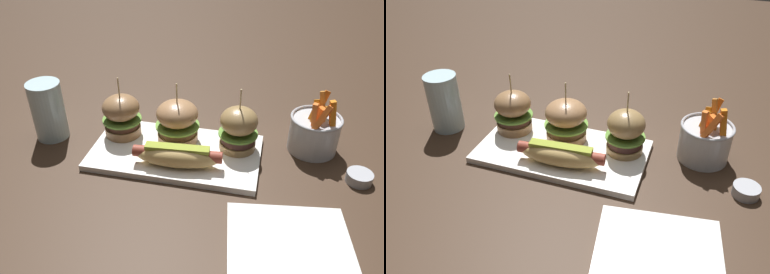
{
  "view_description": "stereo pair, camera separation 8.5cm",
  "coord_description": "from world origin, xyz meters",
  "views": [
    {
      "loc": [
        0.19,
        -0.69,
        0.53
      ],
      "look_at": [
        0.04,
        0.0,
        0.05
      ],
      "focal_mm": 37.2,
      "sensor_mm": 36.0,
      "label": 1
    },
    {
      "loc": [
        0.27,
        -0.67,
        0.53
      ],
      "look_at": [
        0.04,
        0.0,
        0.05
      ],
      "focal_mm": 37.2,
      "sensor_mm": 36.0,
      "label": 2
    }
  ],
  "objects": [
    {
      "name": "slider_right",
      "position": [
        0.13,
        0.04,
        0.06
      ],
      "size": [
        0.09,
        0.09,
        0.14
      ],
      "color": "#977648",
      "rests_on": "platter_main"
    },
    {
      "name": "slider_left",
      "position": [
        -0.14,
        0.04,
        0.06
      ],
      "size": [
        0.09,
        0.09,
        0.14
      ],
      "color": "#916843",
      "rests_on": "platter_main"
    },
    {
      "name": "fries_bucket",
      "position": [
        0.3,
        0.09,
        0.05
      ],
      "size": [
        0.11,
        0.11,
        0.14
      ],
      "color": "#B7BABF",
      "rests_on": "ground"
    },
    {
      "name": "platter_main",
      "position": [
        0.0,
        0.0,
        0.01
      ],
      "size": [
        0.37,
        0.2,
        0.01
      ],
      "primitive_type": "cube",
      "color": "white",
      "rests_on": "ground"
    },
    {
      "name": "ground_plane",
      "position": [
        0.0,
        0.0,
        0.0
      ],
      "size": [
        3.0,
        3.0,
        0.0
      ],
      "primitive_type": "plane",
      "color": "#382619"
    },
    {
      "name": "slider_center",
      "position": [
        -0.01,
        0.04,
        0.06
      ],
      "size": [
        0.1,
        0.1,
        0.14
      ],
      "color": "#A4764E",
      "rests_on": "platter_main"
    },
    {
      "name": "hot_dog",
      "position": [
        0.02,
        -0.05,
        0.04
      ],
      "size": [
        0.19,
        0.07,
        0.05
      ],
      "color": "tan",
      "rests_on": "platter_main"
    },
    {
      "name": "sauce_ramekin",
      "position": [
        0.39,
        -0.01,
        0.01
      ],
      "size": [
        0.05,
        0.05,
        0.02
      ],
      "color": "#A8AAB2",
      "rests_on": "ground"
    },
    {
      "name": "side_plate",
      "position": [
        0.25,
        -0.23,
        0.01
      ],
      "size": [
        0.23,
        0.23,
        0.01
      ],
      "primitive_type": "cube",
      "rotation": [
        0.0,
        0.0,
        0.14
      ],
      "color": "white",
      "rests_on": "ground"
    },
    {
      "name": "water_glass",
      "position": [
        -0.31,
        0.01,
        0.07
      ],
      "size": [
        0.08,
        0.08,
        0.14
      ],
      "primitive_type": "cylinder",
      "color": "silver",
      "rests_on": "ground"
    }
  ]
}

